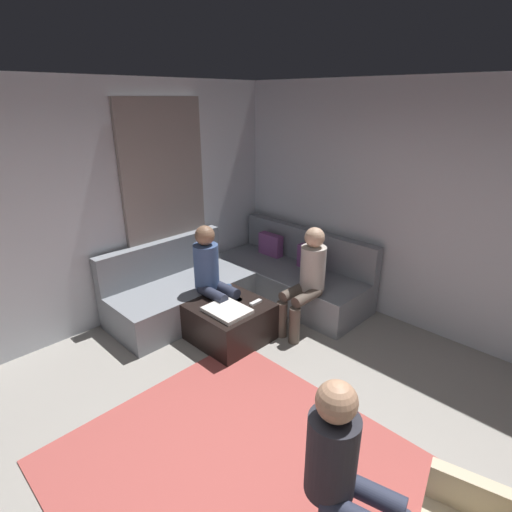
{
  "coord_description": "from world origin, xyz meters",
  "views": [
    {
      "loc": [
        1.28,
        -1.31,
        2.5
      ],
      "look_at": [
        -1.63,
        1.63,
        0.85
      ],
      "focal_mm": 28.16,
      "sensor_mm": 36.0,
      "label": 1
    }
  ],
  "objects_px": {
    "coffee_mug": "(228,289)",
    "person_on_couch_side": "(212,274)",
    "person_on_couch_back": "(307,277)",
    "person_on_armchair": "(348,472)",
    "game_remote": "(256,302)",
    "ottoman": "(230,322)",
    "sectional_couch": "(245,283)"
  },
  "relations": [
    {
      "from": "person_on_couch_back",
      "to": "person_on_armchair",
      "type": "relative_size",
      "value": 1.02
    },
    {
      "from": "sectional_couch",
      "to": "person_on_armchair",
      "type": "height_order",
      "value": "person_on_armchair"
    },
    {
      "from": "coffee_mug",
      "to": "person_on_couch_back",
      "type": "xyz_separation_m",
      "value": [
        0.68,
        0.56,
        0.19
      ]
    },
    {
      "from": "game_remote",
      "to": "person_on_couch_back",
      "type": "bearing_deg",
      "value": 61.68
    },
    {
      "from": "person_on_couch_side",
      "to": "person_on_couch_back",
      "type": "bearing_deg",
      "value": 131.08
    },
    {
      "from": "ottoman",
      "to": "coffee_mug",
      "type": "height_order",
      "value": "coffee_mug"
    },
    {
      "from": "person_on_couch_back",
      "to": "sectional_couch",
      "type": "bearing_deg",
      "value": 3.35
    },
    {
      "from": "coffee_mug",
      "to": "person_on_couch_side",
      "type": "distance_m",
      "value": 0.26
    },
    {
      "from": "sectional_couch",
      "to": "coffee_mug",
      "type": "relative_size",
      "value": 26.84
    },
    {
      "from": "game_remote",
      "to": "person_on_armchair",
      "type": "relative_size",
      "value": 0.13
    },
    {
      "from": "game_remote",
      "to": "person_on_couch_side",
      "type": "bearing_deg",
      "value": -161.46
    },
    {
      "from": "coffee_mug",
      "to": "person_on_armchair",
      "type": "height_order",
      "value": "person_on_armchair"
    },
    {
      "from": "person_on_couch_side",
      "to": "game_remote",
      "type": "bearing_deg",
      "value": 108.54
    },
    {
      "from": "sectional_couch",
      "to": "ottoman",
      "type": "height_order",
      "value": "sectional_couch"
    },
    {
      "from": "ottoman",
      "to": "person_on_couch_side",
      "type": "relative_size",
      "value": 0.63
    },
    {
      "from": "game_remote",
      "to": "person_on_armchair",
      "type": "bearing_deg",
      "value": -33.19
    },
    {
      "from": "coffee_mug",
      "to": "ottoman",
      "type": "bearing_deg",
      "value": -39.29
    },
    {
      "from": "ottoman",
      "to": "person_on_armchair",
      "type": "relative_size",
      "value": 0.64
    },
    {
      "from": "ottoman",
      "to": "person_on_couch_back",
      "type": "distance_m",
      "value": 0.98
    },
    {
      "from": "person_on_couch_side",
      "to": "person_on_armchair",
      "type": "relative_size",
      "value": 1.02
    },
    {
      "from": "ottoman",
      "to": "person_on_armchair",
      "type": "bearing_deg",
      "value": -26.36
    },
    {
      "from": "person_on_couch_side",
      "to": "person_on_armchair",
      "type": "height_order",
      "value": "person_on_couch_side"
    },
    {
      "from": "person_on_couch_back",
      "to": "person_on_armchair",
      "type": "height_order",
      "value": "person_on_couch_back"
    },
    {
      "from": "sectional_couch",
      "to": "person_on_armchair",
      "type": "bearing_deg",
      "value": -33.68
    },
    {
      "from": "person_on_armchair",
      "to": "sectional_couch",
      "type": "bearing_deg",
      "value": -137.63
    },
    {
      "from": "coffee_mug",
      "to": "person_on_couch_side",
      "type": "bearing_deg",
      "value": -130.68
    },
    {
      "from": "person_on_couch_back",
      "to": "person_on_armchair",
      "type": "xyz_separation_m",
      "value": [
        1.67,
        -1.79,
        -0.01
      ]
    },
    {
      "from": "coffee_mug",
      "to": "game_remote",
      "type": "relative_size",
      "value": 0.63
    },
    {
      "from": "person_on_armchair",
      "to": "ottoman",
      "type": "bearing_deg",
      "value": -130.31
    },
    {
      "from": "sectional_couch",
      "to": "game_remote",
      "type": "bearing_deg",
      "value": -35.09
    },
    {
      "from": "sectional_couch",
      "to": "person_on_armchair",
      "type": "distance_m",
      "value": 3.16
    },
    {
      "from": "ottoman",
      "to": "person_on_armchair",
      "type": "xyz_separation_m",
      "value": [
        2.13,
        -1.05,
        0.43
      ]
    }
  ]
}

